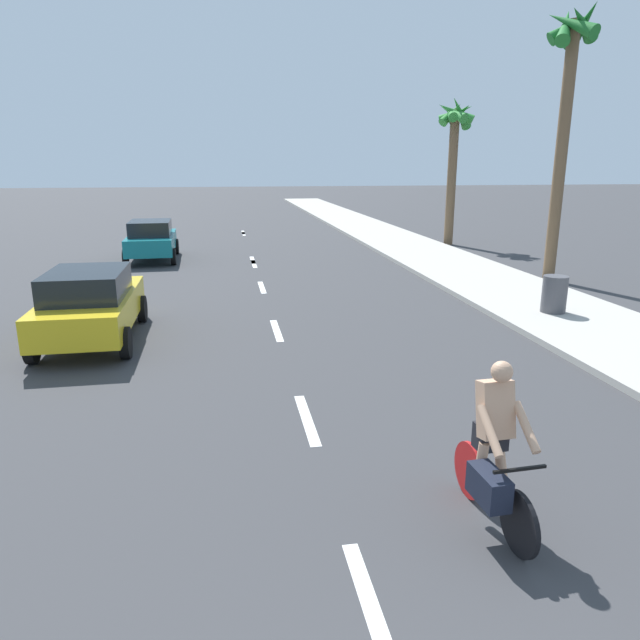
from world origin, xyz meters
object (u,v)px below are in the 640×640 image
cyclist (493,454)px  palm_tree_mid (569,81)px  parked_car_yellow (90,303)px  palm_tree_far (454,135)px  trash_bin_near (554,294)px  parked_car_teal (152,239)px

cyclist → palm_tree_mid: (7.87, 12.25, 5.32)m
parked_car_yellow → palm_tree_far: size_ratio=0.61×
palm_tree_mid → cyclist: bearing=-122.7°
cyclist → parked_car_yellow: (-5.51, 7.65, 0.01)m
cyclist → trash_bin_near: (5.40, 7.84, -0.23)m
palm_tree_mid → trash_bin_near: (-2.47, -4.41, -5.55)m
palm_tree_mid → parked_car_teal: bearing=154.1°
cyclist → palm_tree_mid: palm_tree_mid is taller
parked_car_yellow → parked_car_teal: size_ratio=0.99×
cyclist → palm_tree_far: bearing=-113.7°
parked_car_yellow → trash_bin_near: 10.91m
parked_car_yellow → palm_tree_mid: size_ratio=0.49×
parked_car_yellow → trash_bin_near: bearing=0.3°
parked_car_teal → cyclist: bearing=-75.4°
parked_car_yellow → palm_tree_mid: bearing=18.3°
trash_bin_near → palm_tree_far: bearing=79.3°
parked_car_teal → palm_tree_far: 14.21m
cyclist → parked_car_teal: cyclist is taller
palm_tree_mid → trash_bin_near: bearing=-119.3°
cyclist → parked_car_teal: 19.49m
cyclist → palm_tree_far: palm_tree_far is taller
cyclist → parked_car_teal: bearing=-77.0°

